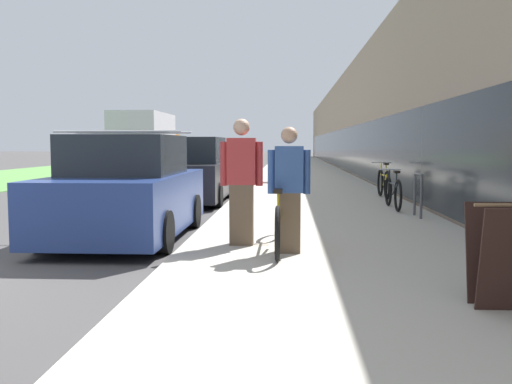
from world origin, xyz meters
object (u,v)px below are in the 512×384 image
(person_bystander, at_px, (242,182))
(bike_rack_hoop, at_px, (418,190))
(cruiser_bike_nearest, at_px, (393,192))
(vintage_roadster_curbside, at_px, (191,173))
(tandem_bicycle, at_px, (279,221))
(sandwich_board_sign, at_px, (506,255))
(moving_truck, at_px, (146,144))
(parked_sedan_curbside, at_px, (127,192))
(person_rider, at_px, (289,190))
(cruiser_bike_middle, at_px, (384,183))

(person_bystander, xyz_separation_m, bike_rack_hoop, (3.14, 3.20, -0.37))
(cruiser_bike_nearest, xyz_separation_m, vintage_roadster_curbside, (-4.79, 2.18, 0.29))
(tandem_bicycle, relative_size, sandwich_board_sign, 2.78)
(cruiser_bike_nearest, distance_m, sandwich_board_sign, 7.54)
(person_bystander, height_order, vintage_roadster_curbside, person_bystander)
(person_bystander, xyz_separation_m, sandwich_board_sign, (2.51, -2.93, -0.43))
(sandwich_board_sign, distance_m, moving_truck, 25.24)
(tandem_bicycle, xyz_separation_m, person_bystander, (-0.52, 0.22, 0.51))
(parked_sedan_curbside, relative_size, moving_truck, 0.63)
(person_rider, distance_m, moving_truck, 22.36)
(sandwich_board_sign, xyz_separation_m, parked_sedan_curbside, (-4.43, 3.94, 0.19))
(cruiser_bike_middle, xyz_separation_m, moving_truck, (-9.67, 13.52, 1.03))
(person_bystander, xyz_separation_m, cruiser_bike_nearest, (2.92, 4.60, -0.52))
(cruiser_bike_nearest, bearing_deg, person_bystander, -122.38)
(vintage_roadster_curbside, bearing_deg, moving_truck, 108.67)
(sandwich_board_sign, height_order, vintage_roadster_curbside, vintage_roadster_curbside)
(bike_rack_hoop, bearing_deg, vintage_roadster_curbside, 144.43)
(moving_truck, bearing_deg, cruiser_bike_nearest, -59.43)
(tandem_bicycle, distance_m, sandwich_board_sign, 3.36)
(person_bystander, relative_size, parked_sedan_curbside, 0.43)
(cruiser_bike_nearest, bearing_deg, vintage_roadster_curbside, 155.49)
(sandwich_board_sign, bearing_deg, moving_truck, 111.04)
(bike_rack_hoop, bearing_deg, cruiser_bike_nearest, 98.93)
(person_rider, xyz_separation_m, sandwich_board_sign, (1.86, -2.39, -0.36))
(parked_sedan_curbside, xyz_separation_m, vintage_roadster_curbside, (0.04, 5.77, 0.01))
(sandwich_board_sign, bearing_deg, person_rider, 127.87)
(cruiser_bike_middle, bearing_deg, person_bystander, -113.75)
(tandem_bicycle, bearing_deg, sandwich_board_sign, -53.64)
(cruiser_bike_nearest, bearing_deg, parked_sedan_curbside, -143.43)
(person_rider, distance_m, cruiser_bike_middle, 8.04)
(parked_sedan_curbside, bearing_deg, cruiser_bike_middle, 50.38)
(parked_sedan_curbside, bearing_deg, vintage_roadster_curbside, 89.57)
(vintage_roadster_curbside, bearing_deg, sandwich_board_sign, -65.71)
(cruiser_bike_nearest, relative_size, cruiser_bike_middle, 1.02)
(cruiser_bike_nearest, xyz_separation_m, sandwich_board_sign, (-0.41, -7.53, 0.09))
(parked_sedan_curbside, bearing_deg, tandem_bicycle, -26.97)
(parked_sedan_curbside, distance_m, moving_truck, 20.16)
(tandem_bicycle, bearing_deg, bike_rack_hoop, 52.63)
(parked_sedan_curbside, height_order, moving_truck, moving_truck)
(tandem_bicycle, bearing_deg, parked_sedan_curbside, 153.03)
(bike_rack_hoop, height_order, parked_sedan_curbside, parked_sedan_curbside)
(bike_rack_hoop, height_order, cruiser_bike_middle, cruiser_bike_middle)
(bike_rack_hoop, height_order, moving_truck, moving_truck)
(vintage_roadster_curbside, bearing_deg, person_bystander, -74.59)
(person_rider, height_order, cruiser_bike_nearest, person_rider)
(tandem_bicycle, xyz_separation_m, parked_sedan_curbside, (-2.43, 1.24, 0.28))
(person_bystander, height_order, moving_truck, moving_truck)
(person_bystander, bearing_deg, cruiser_bike_nearest, 57.62)
(person_bystander, relative_size, sandwich_board_sign, 1.94)
(parked_sedan_curbside, relative_size, vintage_roadster_curbside, 0.93)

